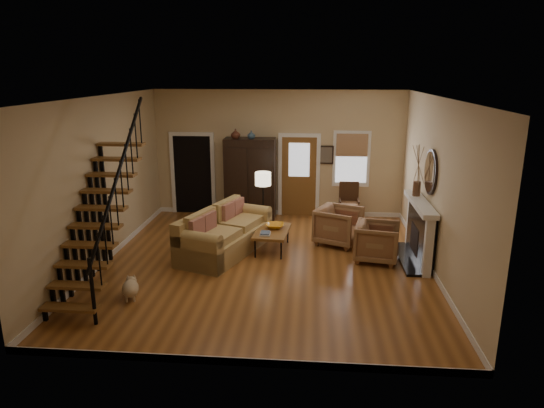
# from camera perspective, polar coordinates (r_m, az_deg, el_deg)

# --- Properties ---
(room) EXTENTS (7.00, 7.33, 3.30)m
(room) POSITION_cam_1_polar(r_m,az_deg,el_deg) (11.12, -2.05, 3.70)
(room) COLOR #965826
(room) RESTS_ON ground
(staircase) EXTENTS (0.94, 2.80, 3.20)m
(staircase) POSITION_cam_1_polar(r_m,az_deg,el_deg) (8.85, -19.92, 0.29)
(staircase) COLOR brown
(staircase) RESTS_ON ground
(fireplace) EXTENTS (0.33, 1.95, 2.30)m
(fireplace) POSITION_cam_1_polar(r_m,az_deg,el_deg) (10.26, 17.17, -2.45)
(fireplace) COLOR black
(fireplace) RESTS_ON ground
(armoire) EXTENTS (1.30, 0.60, 2.10)m
(armoire) POSITION_cam_1_polar(r_m,az_deg,el_deg) (12.60, -2.56, 2.99)
(armoire) COLOR black
(armoire) RESTS_ON ground
(vase_a) EXTENTS (0.24, 0.24, 0.25)m
(vase_a) POSITION_cam_1_polar(r_m,az_deg,el_deg) (12.35, -4.32, 8.24)
(vase_a) COLOR #4C2619
(vase_a) RESTS_ON armoire
(vase_b) EXTENTS (0.20, 0.20, 0.21)m
(vase_b) POSITION_cam_1_polar(r_m,az_deg,el_deg) (12.29, -2.46, 8.15)
(vase_b) COLOR #334C60
(vase_b) RESTS_ON armoire
(sofa) EXTENTS (1.83, 2.66, 0.91)m
(sofa) POSITION_cam_1_polar(r_m,az_deg,el_deg) (10.35, -5.51, -3.30)
(sofa) COLOR tan
(sofa) RESTS_ON ground
(coffee_table) EXTENTS (0.78, 1.22, 0.45)m
(coffee_table) POSITION_cam_1_polar(r_m,az_deg,el_deg) (10.52, 0.01, -4.25)
(coffee_table) COLOR brown
(coffee_table) RESTS_ON ground
(bowl) EXTENTS (0.40, 0.40, 0.10)m
(bowl) POSITION_cam_1_polar(r_m,az_deg,el_deg) (10.56, 0.35, -2.59)
(bowl) COLOR orange
(bowl) RESTS_ON coffee_table
(books) EXTENTS (0.21, 0.29, 0.05)m
(books) POSITION_cam_1_polar(r_m,az_deg,el_deg) (10.16, -0.80, -3.47)
(books) COLOR beige
(books) RESTS_ON coffee_table
(armchair_left) EXTENTS (1.02, 1.00, 0.79)m
(armchair_left) POSITION_cam_1_polar(r_m,az_deg,el_deg) (10.12, 12.27, -4.39)
(armchair_left) COLOR brown
(armchair_left) RESTS_ON ground
(armchair_right) EXTENTS (1.21, 1.20, 0.84)m
(armchair_right) POSITION_cam_1_polar(r_m,az_deg,el_deg) (10.92, 7.85, -2.55)
(armchair_right) COLOR brown
(armchair_right) RESTS_ON ground
(floor_lamp) EXTENTS (0.45, 0.45, 1.56)m
(floor_lamp) POSITION_cam_1_polar(r_m,az_deg,el_deg) (11.05, -1.05, -0.23)
(floor_lamp) COLOR black
(floor_lamp) RESTS_ON ground
(side_chair) EXTENTS (0.54, 0.54, 1.02)m
(side_chair) POSITION_cam_1_polar(r_m,az_deg,el_deg) (12.47, 9.05, 0.12)
(side_chair) COLOR #3C2313
(side_chair) RESTS_ON ground
(dog) EXTENTS (0.40, 0.53, 0.35)m
(dog) POSITION_cam_1_polar(r_m,az_deg,el_deg) (8.71, -16.32, -9.65)
(dog) COLOR beige
(dog) RESTS_ON ground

